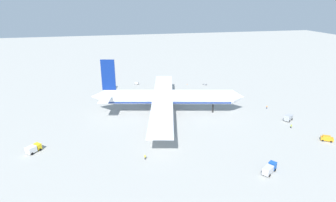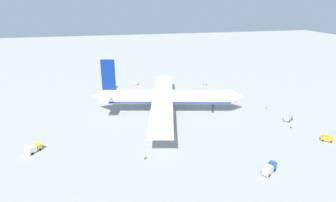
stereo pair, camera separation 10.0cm
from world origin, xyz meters
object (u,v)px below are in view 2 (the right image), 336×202
traffic_cone_1 (161,85)px  service_truck_1 (269,169)px  ground_worker_1 (267,107)px  traffic_cone_0 (187,84)px  service_truck_2 (33,148)px  ground_worker_0 (291,126)px  baggage_cart_0 (137,83)px  service_truck_0 (288,117)px  ground_worker_2 (145,157)px  airliner (166,97)px  baggage_cart_1 (205,84)px  service_van (327,138)px

traffic_cone_1 → service_truck_1: bearing=-81.9°
service_truck_1 → ground_worker_1: (27.62, 47.49, -0.62)m
traffic_cone_0 → traffic_cone_1: same height
service_truck_2 → ground_worker_0: service_truck_2 is taller
ground_worker_0 → baggage_cart_0: bearing=124.9°
service_truck_0 → ground_worker_2: (-63.86, -17.50, -0.53)m
airliner → baggage_cart_1: 50.35m
service_truck_0 → ground_worker_0: size_ratio=2.99×
service_van → ground_worker_1: 34.08m
service_van → service_truck_2: bearing=171.7°
airliner → baggage_cart_0: (-7.60, 47.99, -6.56)m
baggage_cart_1 → ground_worker_0: bearing=-79.0°
service_truck_1 → ground_worker_1: size_ratio=3.74×
traffic_cone_0 → baggage_cart_1: bearing=-13.4°
baggage_cart_1 → ground_worker_0: 66.84m
airliner → service_truck_0: 53.08m
service_truck_0 → service_van: size_ratio=1.13×
ground_worker_0 → ground_worker_2: ground_worker_2 is taller
service_van → baggage_cart_1: bearing=103.5°
service_truck_0 → service_truck_1: bearing=-131.2°
service_truck_1 → ground_worker_1: bearing=59.8°
service_truck_2 → ground_worker_1: 100.35m
service_van → airliner: bearing=141.9°
ground_worker_1 → ground_worker_2: 70.19m
service_van → traffic_cone_1: service_van is taller
ground_worker_1 → traffic_cone_1: (-41.22, 48.31, -0.55)m
service_truck_0 → ground_worker_1: 14.48m
baggage_cart_1 → service_truck_1: bearing=-97.9°
service_truck_1 → service_van: (31.52, 13.63, -0.41)m
ground_worker_2 → traffic_cone_1: size_ratio=3.14×
service_truck_1 → baggage_cart_0: size_ratio=2.13×
service_truck_1 → airliner: bearing=110.1°
service_truck_0 → baggage_cart_1: size_ratio=1.82×
airliner → service_truck_0: (48.56, -20.62, -5.86)m
service_van → traffic_cone_1: size_ratio=8.13×
service_truck_0 → service_van: service_truck_0 is taller
service_truck_1 → service_truck_0: bearing=48.8°
airliner → traffic_cone_0: size_ratio=141.97×
service_truck_1 → traffic_cone_0: 94.16m
service_truck_2 → baggage_cart_1: (83.65, 63.16, -1.13)m
baggage_cart_0 → ground_worker_2: size_ratio=1.66×
airliner → service_van: (51.12, -40.07, -6.24)m
service_van → baggage_cart_0: 105.84m
airliner → baggage_cart_0: bearing=99.0°
traffic_cone_1 → service_van: bearing=-61.2°
service_truck_0 → ground_worker_1: service_truck_0 is taller
airliner → service_truck_2: (-51.31, -25.21, -5.88)m
ground_worker_2 → ground_worker_0: bearing=9.8°
service_van → ground_worker_0: size_ratio=2.66×
service_truck_2 → ground_worker_2: bearing=-19.7°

